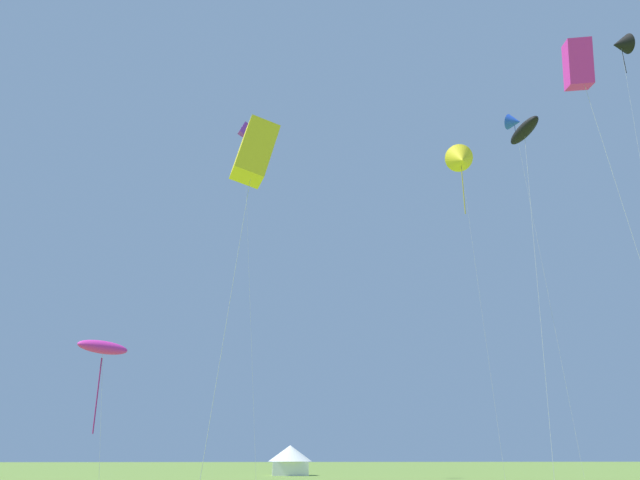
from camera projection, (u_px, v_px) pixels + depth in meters
kite_yellow_box at (255, 152)px, 24.60m from camera, size 2.45×1.85×14.82m
kite_blue_delta at (514, 122)px, 66.25m from camera, size 3.00×2.76×37.28m
kite_magenta_box at (578, 65)px, 31.55m from camera, size 2.76×2.21×22.37m
kite_yellow_delta at (461, 159)px, 60.14m from camera, size 3.35×3.92×31.39m
kite_purple_box at (244, 131)px, 60.63m from camera, size 3.05×2.98×33.39m
kite_black_delta at (621, 45)px, 54.17m from camera, size 2.65×2.02×37.51m
kite_magenta_parafoil at (103, 348)px, 41.00m from camera, size 3.66×3.65×9.40m
kite_black_parafoil at (524, 131)px, 37.15m from camera, size 2.49×3.77×21.22m
festival_tent_right at (290, 459)px, 61.16m from camera, size 4.42×4.42×2.87m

